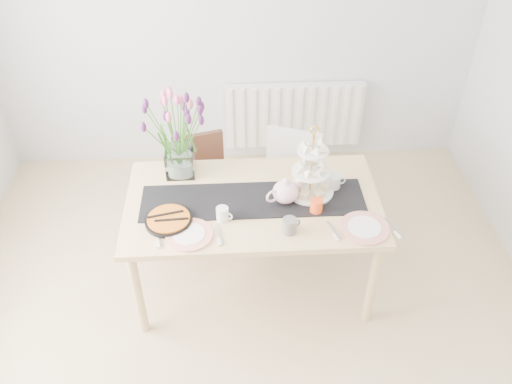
{
  "coord_description": "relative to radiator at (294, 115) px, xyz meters",
  "views": [
    {
      "loc": [
        -0.06,
        -1.88,
        2.96
      ],
      "look_at": [
        0.08,
        0.66,
        0.86
      ],
      "focal_mm": 38.0,
      "sensor_mm": 36.0,
      "label": 1
    }
  ],
  "objects": [
    {
      "name": "plate_right",
      "position": [
        0.21,
        -1.78,
        0.31
      ],
      "size": [
        0.38,
        0.38,
        0.02
      ],
      "primitive_type": "cylinder",
      "rotation": [
        0.0,
        0.0,
        0.36
      ],
      "color": "silver",
      "rests_on": "dining_table"
    },
    {
      "name": "chair_white",
      "position": [
        -0.14,
        -0.92,
        0.03
      ],
      "size": [
        0.52,
        0.52,
        0.83
      ],
      "rotation": [
        0.0,
        0.0,
        -0.35
      ],
      "color": "silver",
      "rests_on": "ground"
    },
    {
      "name": "table_runner",
      "position": [
        -0.44,
        -1.48,
        0.3
      ],
      "size": [
        1.4,
        0.35,
        0.01
      ],
      "primitive_type": "cube",
      "color": "black",
      "rests_on": "dining_table"
    },
    {
      "name": "mug_white",
      "position": [
        -0.63,
        -1.65,
        0.34
      ],
      "size": [
        0.1,
        0.1,
        0.09
      ],
      "primitive_type": "cylinder",
      "rotation": [
        0.0,
        0.0,
        -0.49
      ],
      "color": "silver",
      "rests_on": "dining_table"
    },
    {
      "name": "cream_jug",
      "position": [
        0.09,
        -1.38,
        0.35
      ],
      "size": [
        0.1,
        0.1,
        0.1
      ],
      "primitive_type": "cylinder",
      "rotation": [
        0.0,
        0.0,
        0.06
      ],
      "color": "silver",
      "rests_on": "dining_table"
    },
    {
      "name": "mug_orange",
      "position": [
        -0.05,
        -1.61,
        0.35
      ],
      "size": [
        0.11,
        0.11,
        0.09
      ],
      "primitive_type": "cylinder",
      "rotation": [
        0.0,
        0.0,
        0.85
      ],
      "color": "#F74C1B",
      "rests_on": "dining_table"
    },
    {
      "name": "room_shell",
      "position": [
        -0.5,
        -2.19,
        0.85
      ],
      "size": [
        4.5,
        4.5,
        4.5
      ],
      "color": "tan",
      "rests_on": "ground"
    },
    {
      "name": "cake_stand",
      "position": [
        -0.07,
        -1.42,
        0.43
      ],
      "size": [
        0.3,
        0.3,
        0.44
      ],
      "rotation": [
        0.0,
        0.0,
        -0.39
      ],
      "color": "gold",
      "rests_on": "dining_table"
    },
    {
      "name": "tart_tin",
      "position": [
        -0.95,
        -1.66,
        0.32
      ],
      "size": [
        0.29,
        0.29,
        0.03
      ],
      "rotation": [
        0.0,
        0.0,
        -0.21
      ],
      "color": "black",
      "rests_on": "dining_table"
    },
    {
      "name": "mug_grey",
      "position": [
        -0.24,
        -1.78,
        0.35
      ],
      "size": [
        0.11,
        0.11,
        0.1
      ],
      "primitive_type": "cylinder",
      "rotation": [
        0.0,
        0.0,
        0.43
      ],
      "color": "slate",
      "rests_on": "dining_table"
    },
    {
      "name": "teapot",
      "position": [
        -0.23,
        -1.51,
        0.38
      ],
      "size": [
        0.32,
        0.3,
        0.17
      ],
      "primitive_type": null,
      "rotation": [
        0.0,
        0.0,
        0.43
      ],
      "color": "white",
      "rests_on": "dining_table"
    },
    {
      "name": "plate_left",
      "position": [
        -0.82,
        -1.78,
        0.31
      ],
      "size": [
        0.33,
        0.33,
        0.01
      ],
      "primitive_type": "cylinder",
      "rotation": [
        0.0,
        0.0,
        0.21
      ],
      "color": "silver",
      "rests_on": "dining_table"
    },
    {
      "name": "radiator",
      "position": [
        0.0,
        0.0,
        0.0
      ],
      "size": [
        1.2,
        0.08,
        0.6
      ],
      "primitive_type": "cube",
      "color": "white",
      "rests_on": "room_shell"
    },
    {
      "name": "tulip_vase",
      "position": [
        -0.9,
        -1.17,
        0.67
      ],
      "size": [
        0.68,
        0.68,
        0.58
      ],
      "rotation": [
        0.0,
        0.0,
        -0.02
      ],
      "color": "silver",
      "rests_on": "dining_table"
    },
    {
      "name": "dining_table",
      "position": [
        -0.44,
        -1.48,
        0.22
      ],
      "size": [
        1.6,
        0.9,
        0.75
      ],
      "color": "#D7B274",
      "rests_on": "ground"
    },
    {
      "name": "chair_brown",
      "position": [
        -0.78,
        -0.84,
        -0.01
      ],
      "size": [
        0.47,
        0.47,
        0.77
      ],
      "rotation": [
        0.0,
        0.0,
        0.25
      ],
      "color": "#351B13",
      "rests_on": "ground"
    }
  ]
}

